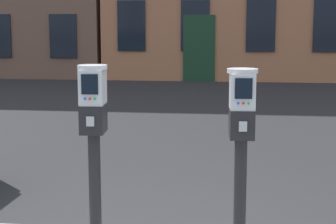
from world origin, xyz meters
The scene contains 2 objects.
parking_meter_near_kerb centered at (-0.47, -0.24, 1.11)m, with size 0.23×0.26×1.40m.
parking_meter_twin_adjacent centered at (0.61, -0.24, 1.09)m, with size 0.23×0.26×1.39m.
Camera 1 is at (0.58, -4.17, 1.84)m, focal length 59.79 mm.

